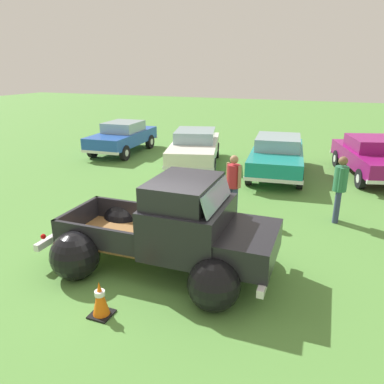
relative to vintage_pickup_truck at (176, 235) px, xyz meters
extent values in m
plane|color=#548C3D|center=(-0.39, -0.01, -0.76)|extent=(80.00, 80.00, 0.00)
cylinder|color=black|center=(1.05, 0.89, -0.38)|extent=(0.76, 0.23, 0.76)
cylinder|color=silver|center=(1.05, 0.89, -0.38)|extent=(0.35, 0.24, 0.34)
cylinder|color=black|center=(1.08, -0.85, -0.38)|extent=(0.76, 0.23, 0.76)
cylinder|color=silver|center=(1.08, -0.85, -0.38)|extent=(0.35, 0.24, 0.34)
cylinder|color=black|center=(-1.75, 0.84, -0.38)|extent=(0.76, 0.23, 0.76)
cylinder|color=silver|center=(-1.75, 0.84, -0.38)|extent=(0.35, 0.24, 0.34)
cylinder|color=black|center=(-1.72, -0.90, -0.38)|extent=(0.76, 0.23, 0.76)
cylinder|color=silver|center=(-1.72, -0.90, -0.38)|extent=(0.35, 0.24, 0.34)
sphere|color=black|center=(-1.75, 0.89, -0.32)|extent=(0.98, 0.98, 0.96)
sphere|color=black|center=(-1.72, -0.95, -0.32)|extent=(0.98, 0.98, 0.96)
cube|color=olive|center=(-1.34, -0.02, -0.22)|extent=(2.07, 1.57, 0.04)
cube|color=black|center=(-1.35, 0.71, 0.01)|extent=(2.05, 0.11, 0.50)
cube|color=black|center=(-1.33, -0.75, 0.01)|extent=(2.05, 0.11, 0.50)
cube|color=black|center=(-0.35, -0.01, 0.01)|extent=(0.10, 1.54, 0.50)
cube|color=black|center=(-2.32, -0.04, 0.01)|extent=(0.10, 1.54, 0.50)
cube|color=black|center=(0.26, 0.00, 0.24)|extent=(1.48, 1.72, 0.95)
cube|color=black|center=(0.16, 0.00, 0.94)|extent=(1.17, 1.56, 0.45)
cube|color=#8CADB7|center=(0.81, 0.01, 0.92)|extent=(0.17, 1.46, 0.38)
cube|color=black|center=(1.31, 0.02, 0.04)|extent=(1.28, 1.64, 0.55)
sphere|color=black|center=(1.05, 0.92, -0.34)|extent=(0.93, 0.93, 0.92)
sphere|color=black|center=(1.08, -0.88, -0.34)|extent=(0.93, 0.93, 0.92)
cube|color=silver|center=(-2.63, -0.04, -0.30)|extent=(0.15, 1.98, 0.14)
cube|color=silver|center=(1.85, 0.03, -0.30)|extent=(0.15, 1.98, 0.14)
sphere|color=red|center=(-2.60, 0.75, -0.12)|extent=(0.11, 0.11, 0.11)
sphere|color=red|center=(-2.58, -0.83, -0.12)|extent=(0.11, 0.11, 0.11)
cylinder|color=black|center=(-5.74, 7.47, -0.43)|extent=(0.24, 0.67, 0.66)
cylinder|color=silver|center=(-5.74, 7.47, -0.43)|extent=(0.23, 0.31, 0.30)
cylinder|color=black|center=(-7.34, 7.38, -0.43)|extent=(0.24, 0.67, 0.66)
cylinder|color=silver|center=(-7.34, 7.38, -0.43)|extent=(0.23, 0.31, 0.30)
cylinder|color=black|center=(-5.89, 10.09, -0.43)|extent=(0.24, 0.67, 0.66)
cylinder|color=silver|center=(-5.89, 10.09, -0.43)|extent=(0.23, 0.31, 0.30)
cylinder|color=black|center=(-7.49, 10.00, -0.43)|extent=(0.24, 0.67, 0.66)
cylinder|color=silver|center=(-7.49, 10.00, -0.43)|extent=(0.23, 0.31, 0.30)
cube|color=blue|center=(-6.62, 8.73, -0.05)|extent=(1.95, 4.20, 0.55)
cube|color=#8CADB7|center=(-6.63, 8.90, 0.45)|extent=(1.58, 1.81, 0.45)
cube|color=silver|center=(-6.73, 10.75, -0.31)|extent=(1.78, 0.20, 0.12)
cube|color=silver|center=(-6.50, 6.72, -0.31)|extent=(1.78, 0.20, 0.12)
cylinder|color=black|center=(-1.44, 6.64, -0.43)|extent=(0.37, 0.69, 0.66)
cylinder|color=silver|center=(-1.44, 6.64, -0.43)|extent=(0.28, 0.34, 0.30)
cylinder|color=black|center=(-3.06, 6.20, -0.43)|extent=(0.37, 0.69, 0.66)
cylinder|color=silver|center=(-3.06, 6.20, -0.43)|extent=(0.28, 0.34, 0.30)
cylinder|color=black|center=(-2.21, 9.45, -0.43)|extent=(0.37, 0.69, 0.66)
cylinder|color=silver|center=(-2.21, 9.45, -0.43)|extent=(0.28, 0.34, 0.30)
cylinder|color=black|center=(-3.82, 9.01, -0.43)|extent=(0.37, 0.69, 0.66)
cylinder|color=silver|center=(-3.82, 9.01, -0.43)|extent=(0.28, 0.34, 0.30)
cube|color=silver|center=(-2.63, 7.82, -0.05)|extent=(2.92, 4.85, 0.55)
cube|color=#8CADB7|center=(-2.68, 8.00, 0.45)|extent=(2.00, 2.25, 0.45)
cube|color=silver|center=(-3.22, 9.97, -0.31)|extent=(1.81, 0.58, 0.12)
cube|color=silver|center=(-2.04, 5.67, -0.31)|extent=(1.81, 0.58, 0.12)
cylinder|color=black|center=(1.74, 6.24, -0.43)|extent=(0.27, 0.68, 0.66)
cylinder|color=silver|center=(1.74, 6.24, -0.43)|extent=(0.24, 0.32, 0.30)
cylinder|color=black|center=(0.05, 6.04, -0.43)|extent=(0.27, 0.68, 0.66)
cylinder|color=silver|center=(0.05, 6.04, -0.43)|extent=(0.24, 0.32, 0.30)
cylinder|color=black|center=(1.40, 9.21, -0.43)|extent=(0.27, 0.68, 0.66)
cylinder|color=silver|center=(1.40, 9.21, -0.43)|extent=(0.24, 0.32, 0.30)
cylinder|color=black|center=(-0.29, 9.01, -0.43)|extent=(0.27, 0.68, 0.66)
cylinder|color=silver|center=(-0.29, 9.01, -0.43)|extent=(0.24, 0.32, 0.30)
cube|color=teal|center=(0.73, 7.62, -0.05)|extent=(2.34, 4.85, 0.55)
cube|color=#8CADB7|center=(0.70, 7.81, 0.45)|extent=(1.79, 2.13, 0.45)
cube|color=silver|center=(0.46, 9.90, -0.31)|extent=(1.87, 0.31, 0.12)
cube|color=silver|center=(0.99, 5.35, -0.31)|extent=(1.87, 0.31, 0.12)
cylinder|color=black|center=(3.63, 7.04, -0.43)|extent=(0.38, 0.69, 0.66)
cylinder|color=silver|center=(3.63, 7.04, -0.43)|extent=(0.29, 0.34, 0.30)
cylinder|color=black|center=(4.44, 10.23, -0.43)|extent=(0.38, 0.69, 0.66)
cylinder|color=silver|center=(4.44, 10.23, -0.43)|extent=(0.29, 0.34, 0.30)
cylinder|color=black|center=(2.83, 9.76, -0.43)|extent=(0.38, 0.69, 0.66)
cylinder|color=silver|center=(2.83, 9.76, -0.43)|extent=(0.29, 0.34, 0.30)
cube|color=#8C1466|center=(4.03, 8.63, -0.05)|extent=(2.97, 4.75, 0.55)
cube|color=#8C1466|center=(3.98, 8.80, 0.45)|extent=(2.02, 2.22, 0.45)
cube|color=silver|center=(3.42, 10.72, -0.31)|extent=(1.81, 0.62, 0.12)
cylinder|color=navy|center=(0.22, 3.15, -0.34)|extent=(0.21, 0.21, 0.83)
cylinder|color=navy|center=(0.36, 3.06, -0.34)|extent=(0.21, 0.21, 0.83)
cylinder|color=#B2262D|center=(0.29, 3.11, 0.38)|extent=(0.47, 0.47, 0.62)
cylinder|color=#A87A56|center=(0.10, 3.22, 0.41)|extent=(0.12, 0.12, 0.59)
cylinder|color=#A87A56|center=(0.48, 2.99, 0.41)|extent=(0.12, 0.12, 0.59)
sphere|color=#A87A56|center=(0.29, 3.11, 0.83)|extent=(0.31, 0.31, 0.22)
cylinder|color=navy|center=(2.93, 3.83, -0.33)|extent=(0.15, 0.15, 0.86)
cylinder|color=navy|center=(2.93, 3.66, -0.33)|extent=(0.15, 0.15, 0.86)
cylinder|color=#2D724C|center=(2.93, 3.74, 0.42)|extent=(0.35, 0.35, 0.64)
cylinder|color=#2D724C|center=(2.94, 3.96, 0.45)|extent=(0.09, 0.09, 0.61)
cylinder|color=#2D724C|center=(2.93, 3.52, 0.45)|extent=(0.09, 0.09, 0.61)
sphere|color=brown|center=(2.93, 3.74, 0.89)|extent=(0.24, 0.24, 0.23)
cube|color=black|center=(-0.57, -1.80, -0.74)|extent=(0.36, 0.36, 0.03)
cone|color=orange|center=(-0.57, -1.80, -0.43)|extent=(0.28, 0.28, 0.60)
cylinder|color=white|center=(-0.57, -1.80, -0.34)|extent=(0.17, 0.17, 0.08)
camera|label=1|loc=(2.70, -6.01, 3.16)|focal=34.51mm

